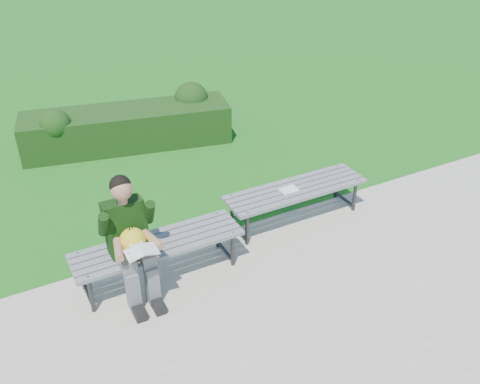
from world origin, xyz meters
TOP-DOWN VIEW (x-y plane):
  - ground at (0.00, 0.00)m, footprint 80.00×80.00m
  - walkway at (0.00, -1.75)m, footprint 30.00×3.50m
  - hedge at (0.26, 2.87)m, footprint 3.29×1.43m
  - bench_left at (-0.49, -0.43)m, footprint 1.80×0.50m
  - bench_right at (1.39, -0.16)m, footprint 1.80×0.50m
  - seated_boy at (-0.79, -0.53)m, footprint 0.56×0.76m
  - paper_sheet at (1.29, -0.16)m, footprint 0.22×0.16m

SIDE VIEW (x-z plane):
  - ground at x=0.00m, z-range 0.00..0.00m
  - walkway at x=0.00m, z-range 0.00..0.02m
  - hedge at x=0.26m, z-range -0.08..0.76m
  - bench_left at x=-0.49m, z-range 0.19..0.64m
  - bench_right at x=1.39m, z-range 0.19..0.64m
  - paper_sheet at x=1.29m, z-range 0.47..0.48m
  - seated_boy at x=-0.79m, z-range 0.06..1.37m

